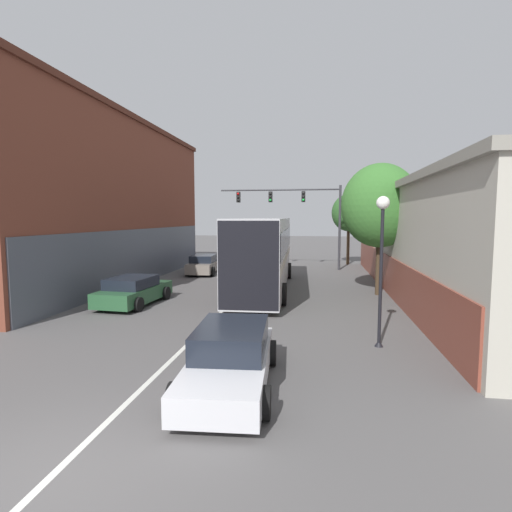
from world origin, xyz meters
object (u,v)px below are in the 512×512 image
(street_tree_far, at_px, (349,213))
(traffic_signal_gantry, at_px, (298,207))
(hatchback_foreground, at_px, (231,358))
(street_lamp, at_px, (382,248))
(bus, at_px, (264,250))
(parked_car_left_mid, at_px, (134,291))
(parked_car_left_near, at_px, (204,264))
(parked_car_left_far, at_px, (230,253))
(street_tree_near, at_px, (380,206))

(street_tree_far, bearing_deg, traffic_signal_gantry, -137.00)
(hatchback_foreground, xyz_separation_m, street_lamp, (3.80, 3.40, 2.33))
(hatchback_foreground, distance_m, street_lamp, 5.61)
(bus, xyz_separation_m, parked_car_left_mid, (-5.21, -4.73, -1.53))
(bus, height_order, parked_car_left_near, bus)
(parked_car_left_far, relative_size, traffic_signal_gantry, 0.49)
(bus, distance_m, traffic_signal_gantry, 9.32)
(street_lamp, bearing_deg, parked_car_left_mid, 156.23)
(parked_car_left_mid, bearing_deg, street_tree_near, -66.15)
(bus, bearing_deg, parked_car_left_mid, 129.83)
(traffic_signal_gantry, distance_m, street_tree_far, 5.46)
(bus, height_order, parked_car_left_far, bus)
(parked_car_left_near, height_order, parked_car_left_mid, parked_car_left_near)
(street_tree_near, bearing_deg, traffic_signal_gantry, 115.18)
(parked_car_left_mid, relative_size, street_tree_far, 0.73)
(street_lamp, height_order, street_tree_near, street_tree_near)
(parked_car_left_far, distance_m, traffic_signal_gantry, 9.24)
(hatchback_foreground, relative_size, street_tree_near, 0.72)
(parked_car_left_near, bearing_deg, street_lamp, -150.05)
(traffic_signal_gantry, relative_size, street_lamp, 2.02)
(bus, distance_m, street_lamp, 10.31)
(parked_car_left_near, height_order, traffic_signal_gantry, traffic_signal_gantry)
(parked_car_left_near, distance_m, street_tree_far, 13.02)
(hatchback_foreground, distance_m, parked_car_left_near, 18.87)
(parked_car_left_far, xyz_separation_m, street_tree_near, (10.89, -14.88, 3.83))
(parked_car_left_mid, relative_size, street_tree_near, 0.65)
(parked_car_left_mid, bearing_deg, traffic_signal_gantry, -21.85)
(street_lamp, bearing_deg, street_tree_near, 82.29)
(street_tree_far, bearing_deg, parked_car_left_far, 171.34)
(traffic_signal_gantry, xyz_separation_m, street_tree_far, (3.98, 3.71, -0.43))
(parked_car_left_far, bearing_deg, parked_car_left_near, -179.86)
(hatchback_foreground, relative_size, parked_car_left_far, 1.06)
(bus, bearing_deg, hatchback_foreground, -178.11)
(parked_car_left_mid, bearing_deg, street_tree_far, -27.41)
(street_tree_near, bearing_deg, street_tree_far, 92.24)
(parked_car_left_mid, bearing_deg, parked_car_left_near, 2.30)
(parked_car_left_near, xyz_separation_m, traffic_signal_gantry, (6.28, 3.43, 4.06))
(parked_car_left_near, height_order, street_lamp, street_lamp)
(parked_car_left_mid, relative_size, street_lamp, 0.95)
(traffic_signal_gantry, bearing_deg, parked_car_left_far, 140.35)
(hatchback_foreground, relative_size, street_lamp, 1.05)
(parked_car_left_far, bearing_deg, traffic_signal_gantry, -130.22)
(bus, distance_m, parked_car_left_far, 15.09)
(street_tree_near, bearing_deg, bus, 172.94)
(parked_car_left_mid, height_order, street_tree_far, street_tree_far)
(traffic_signal_gantry, height_order, street_tree_near, street_tree_near)
(traffic_signal_gantry, bearing_deg, street_tree_near, -64.82)
(bus, xyz_separation_m, street_lamp, (4.74, -9.11, 0.84))
(bus, distance_m, parked_car_left_near, 7.47)
(parked_car_left_near, xyz_separation_m, street_lamp, (9.65, -14.53, 2.34))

